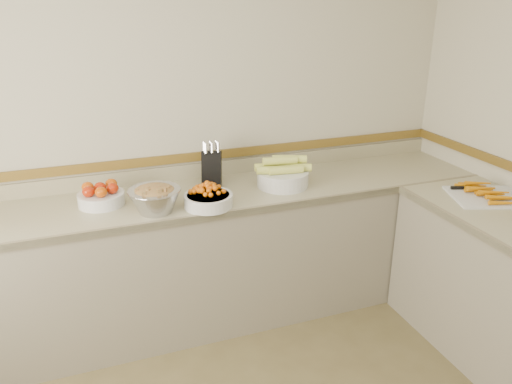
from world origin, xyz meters
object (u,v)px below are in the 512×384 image
object	(u,v)px
corn_bowl	(283,175)
rhubarb_bowl	(155,198)
tomato_bowl	(101,196)
cutting_board	(488,194)
knife_block	(212,168)
cherry_tomato_bowl	(208,198)

from	to	relation	value
corn_bowl	rhubarb_bowl	bearing A→B (deg)	-170.47
tomato_bowl	cutting_board	size ratio (longest dim) A/B	0.50
corn_bowl	cutting_board	bearing A→B (deg)	-29.51
knife_block	cutting_board	distance (m)	1.74
corn_bowl	rhubarb_bowl	xyz separation A→B (m)	(-0.86, -0.14, 0.01)
tomato_bowl	rhubarb_bowl	size ratio (longest dim) A/B	0.91
cherry_tomato_bowl	corn_bowl	distance (m)	0.57
corn_bowl	cutting_board	world-z (taller)	corn_bowl
cherry_tomato_bowl	cutting_board	distance (m)	1.73
tomato_bowl	cherry_tomato_bowl	bearing A→B (deg)	-22.67
knife_block	rhubarb_bowl	distance (m)	0.52
cherry_tomato_bowl	knife_block	bearing A→B (deg)	70.76
tomato_bowl	cutting_board	bearing A→B (deg)	-17.53
cutting_board	corn_bowl	bearing A→B (deg)	150.49
cherry_tomato_bowl	rhubarb_bowl	bearing A→B (deg)	175.85
cherry_tomato_bowl	rhubarb_bowl	xyz separation A→B (m)	(-0.31, 0.02, 0.03)
corn_bowl	rhubarb_bowl	size ratio (longest dim) A/B	1.24
cherry_tomato_bowl	cutting_board	xyz separation A→B (m)	(1.66, -0.46, -0.03)
cherry_tomato_bowl	rhubarb_bowl	size ratio (longest dim) A/B	0.96
tomato_bowl	cutting_board	distance (m)	2.36
knife_block	cutting_board	bearing A→B (deg)	-27.17
corn_bowl	rhubarb_bowl	world-z (taller)	corn_bowl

